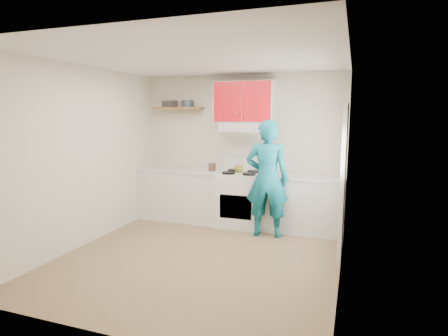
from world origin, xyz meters
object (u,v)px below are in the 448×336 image
at_px(tin, 188,104).
at_px(person, 267,179).
at_px(stove, 241,199).
at_px(kettle, 239,168).
at_px(crock, 212,168).

xyz_separation_m(tin, person, (1.61, -0.57, -1.18)).
height_order(stove, kettle, kettle).
xyz_separation_m(tin, kettle, (1.01, -0.13, -1.11)).
relative_size(stove, person, 0.50).
relative_size(tin, person, 0.11).
height_order(kettle, crock, kettle).
distance_m(kettle, crock, 0.50).
xyz_separation_m(kettle, crock, (-0.50, 0.02, -0.01)).
distance_m(tin, kettle, 1.51).
relative_size(crock, person, 0.09).
height_order(stove, crock, crock).
bearing_deg(stove, person, -36.67).
relative_size(stove, crock, 5.83).
bearing_deg(crock, stove, -5.90).
bearing_deg(kettle, person, -25.17).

